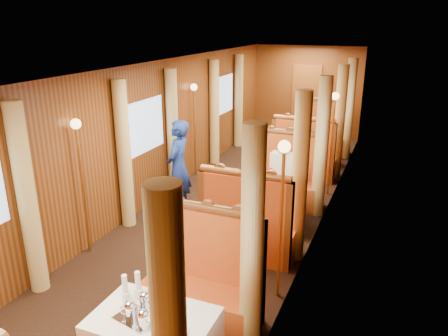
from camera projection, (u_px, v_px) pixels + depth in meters
The scene contains 43 objects.
floor at pixel (225, 219), 7.33m from camera, with size 3.00×12.00×0.01m, color black, non-canonical shape.
ceiling at pixel (225, 67), 6.52m from camera, with size 3.00×12.00×0.01m, color silver, non-canonical shape.
wall_far at pixel (306, 92), 12.17m from camera, with size 3.00×2.50×0.01m, color brown, non-canonical shape.
wall_left at pixel (144, 138), 7.47m from camera, with size 12.00×2.50×0.01m, color brown, non-canonical shape.
wall_right at pixel (320, 158), 6.39m from camera, with size 12.00×2.50×0.01m, color brown, non-canonical shape.
doorway_far at pixel (306, 101), 12.23m from camera, with size 0.80×0.04×2.00m, color brown.
banquette_near_aft at pixel (203, 286), 4.75m from camera, with size 1.30×0.55×1.34m.
table_mid at pixel (269, 205), 6.94m from camera, with size 1.05×0.72×0.75m, color white.
banquette_mid_fwd at pixel (248, 229), 6.04m from camera, with size 1.30×0.55×1.34m.
banquette_mid_aft at pixel (285, 181), 7.81m from camera, with size 1.30×0.55×1.34m.
table_far at pixel (313, 148), 10.00m from camera, with size 1.05×0.72×0.75m, color white.
banquette_far_fwd at pixel (304, 158), 9.10m from camera, with size 1.30×0.55×1.34m.
banquette_far_aft at pixel (321, 136), 10.87m from camera, with size 1.30×0.55×1.34m.
tea_tray at pixel (136, 318), 3.73m from camera, with size 0.34×0.26×0.01m, color silver.
teapot_left at pixel (130, 312), 3.71m from camera, with size 0.17×0.13×0.14m, color silver, non-canonical shape.
teapot_right at pixel (144, 321), 3.60m from camera, with size 0.17×0.13×0.14m, color silver, non-canonical shape.
teapot_back at pixel (145, 303), 3.83m from camera, with size 0.17×0.13×0.14m, color silver, non-canonical shape.
fruit_plate at pixel (176, 329), 3.58m from camera, with size 0.21×0.21×0.05m.
cup_inboard at pixel (125, 291), 3.94m from camera, with size 0.08×0.08×0.26m.
cup_outboard at pixel (138, 287), 3.99m from camera, with size 0.08×0.08×0.26m.
rose_vase_mid at pixel (270, 172), 6.77m from camera, with size 0.06×0.06×0.36m.
rose_vase_far at pixel (314, 125), 9.81m from camera, with size 0.06×0.06×0.36m.
curtain_left_near_b at pixel (27, 201), 5.07m from camera, with size 0.22×0.22×2.35m, color tan.
window_right_near at pixel (232, 263), 3.26m from camera, with size 1.20×0.90×0.01m, color #91ADD3, non-canonical shape.
curtain_right_near_b at pixel (252, 245), 4.07m from camera, with size 0.22×0.22×2.35m, color tan.
window_left_mid at pixel (144, 127), 7.40m from camera, with size 1.20×0.90×0.01m, color #91ADD3, non-canonical shape.
curtain_left_mid_a at pixel (124, 155), 6.77m from camera, with size 0.22×0.22×2.35m, color tan.
curtain_left_mid_b at pixel (173, 132), 8.13m from camera, with size 0.22×0.22×2.35m, color tan.
window_right_mid at pixel (320, 145), 6.33m from camera, with size 1.20×0.90×0.01m, color #91ADD3, non-canonical shape.
curtain_right_mid_a at pixel (300, 179), 5.77m from camera, with size 0.22×0.22×2.35m, color tan.
curtain_right_mid_b at pixel (321, 148), 7.14m from camera, with size 0.22×0.22×2.35m, color tan.
window_left_far at pixel (223, 95), 10.46m from camera, with size 1.20×0.90×0.01m, color #91ADD3, non-canonical shape.
curtain_left_far_a at pixel (214, 113), 9.83m from camera, with size 0.22×0.22×2.35m, color tan.
curtain_left_far_b at pixel (239, 101), 11.19m from camera, with size 0.22×0.22×2.35m, color tan.
window_right_far at pixel (351, 104), 9.39m from camera, with size 1.20×0.90×0.01m, color #91ADD3, non-canonical shape.
curtain_right_far_a at pixel (339, 123), 8.83m from camera, with size 0.22×0.22×2.35m, color tan.
curtain_right_far_b at pixel (349, 109), 10.20m from camera, with size 0.22×0.22×2.35m, color tan.
sconce_left_fore at pixel (80, 160), 5.86m from camera, with size 0.14×0.14×1.95m.
sconce_right_fore at pixel (282, 189), 4.85m from camera, with size 0.14×0.14×1.95m.
sconce_left_aft at pixel (194, 112), 8.92m from camera, with size 0.14×0.14×1.95m.
sconce_right_aft at pixel (333, 123), 7.91m from camera, with size 0.14×0.14×1.95m.
steward at pixel (178, 167), 7.38m from camera, with size 0.59×0.39×1.62m, color navy.
passenger at pixel (282, 169), 7.46m from camera, with size 0.40×0.44×0.76m.
Camera 1 is at (2.52, -6.17, 3.18)m, focal length 35.00 mm.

